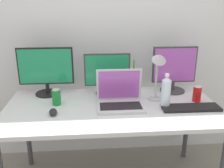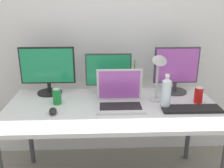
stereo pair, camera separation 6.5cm
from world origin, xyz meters
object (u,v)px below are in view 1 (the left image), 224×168
Objects in this scene: laptop_silver at (120,98)px; bamboo_vase at (133,91)px; water_bottle at (166,92)px; monitor_right at (174,69)px; soda_can_near_keyboard at (197,94)px; desk_lamp at (158,67)px; soda_can_by_laptop at (56,97)px; monitor_center at (107,74)px; keyboard_main at (191,108)px; work_desk at (112,113)px; monitor_left at (46,70)px; mouse_by_keyboard at (53,112)px.

laptop_silver is 0.18m from bamboo_vase.
bamboo_vase reaches higher than water_bottle.
monitor_right is 3.18× the size of soda_can_near_keyboard.
monitor_right is 0.95× the size of desk_lamp.
soda_can_near_keyboard and soda_can_by_laptop have the same top height.
laptop_silver is 1.07× the size of bamboo_vase.
keyboard_main is at bearing -31.40° from monitor_center.
laptop_silver is at bearing -177.03° from soda_can_near_keyboard.
monitor_center is at bearing 149.19° from keyboard_main.
soda_can_near_keyboard is at bearing -11.68° from bamboo_vase.
monitor_right is (0.56, 0.28, 0.26)m from work_desk.
monitor_center is 0.53m from water_bottle.
water_bottle reaches higher than work_desk.
monitor_right reaches higher than soda_can_near_keyboard.
bamboo_vase reaches higher than laptop_silver.
monitor_left is 1.06× the size of keyboard_main.
monitor_right is at bearing -0.87° from monitor_left.
keyboard_main is (1.12, -0.40, -0.21)m from monitor_left.
water_bottle is at bearing -7.08° from work_desk.
monitor_left is 1.39× the size of bamboo_vase.
monitor_center is 1.09× the size of laptop_silver.
soda_can_near_keyboard is (0.10, 0.14, 0.05)m from keyboard_main.
bamboo_vase is at bearing 154.42° from desk_lamp.
desk_lamp is at bearing 9.63° from laptop_silver.
monitor_right is at bearing 20.04° from bamboo_vase.
water_bottle reaches higher than mouse_by_keyboard.
bamboo_vase is at bearing -12.11° from monitor_left.
work_desk is at bearing -141.83° from bamboo_vase.
monitor_right is 0.38m from water_bottle.
work_desk is 12.99× the size of soda_can_by_laptop.
monitor_left is at bearing 168.06° from soda_can_near_keyboard.
monitor_left is 0.75m from bamboo_vase.
keyboard_main is 0.47m from bamboo_vase.
monitor_left is 1.30× the size of laptop_silver.
soda_can_by_laptop is (-0.83, 0.11, -0.06)m from water_bottle.
water_bottle is (0.40, -0.05, 0.18)m from work_desk.
monitor_left is 1.15× the size of monitor_right.
laptop_silver is (-0.50, -0.27, -0.14)m from monitor_right.
laptop_silver reaches higher than mouse_by_keyboard.
work_desk is 4.23× the size of monitor_center.
soda_can_by_laptop is at bearing -153.01° from monitor_center.
monitor_left is 0.30m from soda_can_by_laptop.
mouse_by_keyboard is 1.13m from soda_can_near_keyboard.
bamboo_vase reaches higher than soda_can_near_keyboard.
monitor_right is 1.02m from soda_can_by_laptop.
mouse_by_keyboard is at bearing -137.06° from monitor_center.
monitor_left is 3.64× the size of soda_can_by_laptop.
bamboo_vase is (-0.40, 0.24, 0.06)m from keyboard_main.
work_desk is at bearing -29.47° from monitor_left.
monitor_center is at bearing -178.71° from monitor_right.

